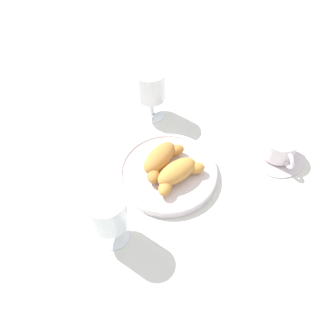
{
  "coord_description": "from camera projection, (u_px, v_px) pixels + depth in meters",
  "views": [
    {
      "loc": [
        0.45,
        0.23,
        0.7
      ],
      "look_at": [
        0.02,
        -0.02,
        0.03
      ],
      "focal_mm": 39.45,
      "sensor_mm": 36.0,
      "label": 1
    }
  ],
  "objects": [
    {
      "name": "ground_plane",
      "position": [
        179.0,
        173.0,
        0.86
      ],
      "size": [
        2.2,
        2.2,
        0.0
      ],
      "primitive_type": "plane",
      "color": "silver"
    },
    {
      "name": "croissant_small",
      "position": [
        178.0,
        173.0,
        0.81
      ],
      "size": [
        0.13,
        0.1,
        0.04
      ],
      "color": "#CC893D",
      "rests_on": "pastry_plate"
    },
    {
      "name": "croissant_large",
      "position": [
        161.0,
        159.0,
        0.83
      ],
      "size": [
        0.14,
        0.07,
        0.04
      ],
      "color": "#BC7A38",
      "rests_on": "pastry_plate"
    },
    {
      "name": "coffee_cup_near",
      "position": [
        279.0,
        149.0,
        0.87
      ],
      "size": [
        0.14,
        0.14,
        0.06
      ],
      "color": "silver",
      "rests_on": "ground_plane"
    },
    {
      "name": "pastry_plate",
      "position": [
        168.0,
        173.0,
        0.85
      ],
      "size": [
        0.23,
        0.23,
        0.02
      ],
      "color": "silver",
      "rests_on": "ground_plane"
    },
    {
      "name": "juice_glass_right",
      "position": [
        150.0,
        87.0,
        0.9
      ],
      "size": [
        0.08,
        0.08,
        0.14
      ],
      "color": "white",
      "rests_on": "ground_plane"
    },
    {
      "name": "juice_glass_left",
      "position": [
        108.0,
        213.0,
        0.69
      ],
      "size": [
        0.08,
        0.08,
        0.14
      ],
      "color": "white",
      "rests_on": "ground_plane"
    }
  ]
}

